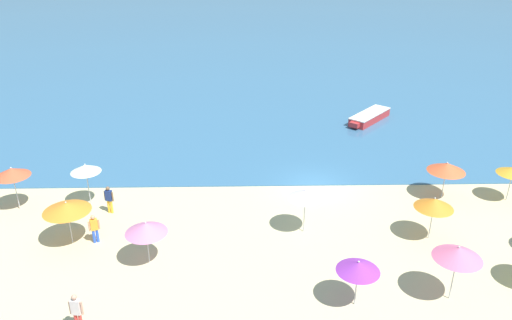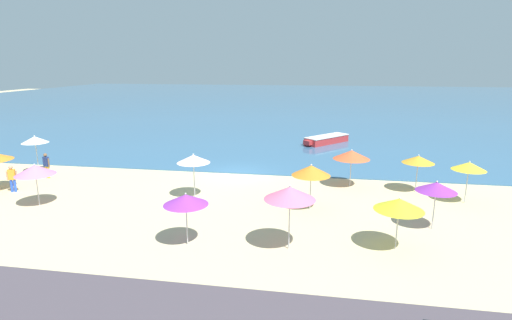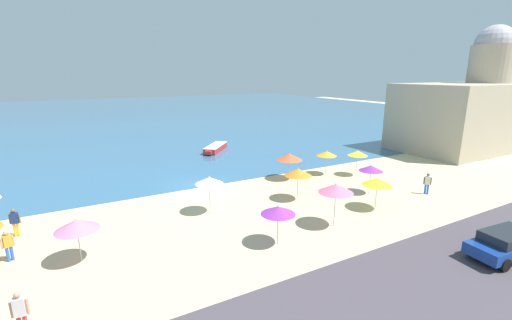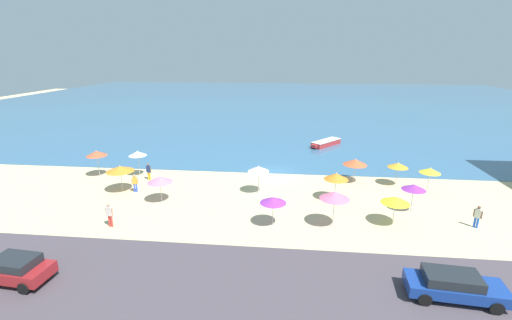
{
  "view_description": "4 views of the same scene",
  "coord_description": "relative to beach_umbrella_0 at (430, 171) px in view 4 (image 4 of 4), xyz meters",
  "views": [
    {
      "loc": [
        -4.28,
        -27.78,
        14.57
      ],
      "look_at": [
        -3.66,
        1.54,
        1.12
      ],
      "focal_mm": 35.0,
      "sensor_mm": 36.0,
      "label": 1
    },
    {
      "loc": [
        5.68,
        -25.66,
        7.37
      ],
      "look_at": [
        2.06,
        -4.1,
        2.04
      ],
      "focal_mm": 28.0,
      "sensor_mm": 36.0,
      "label": 2
    },
    {
      "loc": [
        -8.84,
        -25.04,
        8.95
      ],
      "look_at": [
        4.59,
        -0.92,
        1.92
      ],
      "focal_mm": 24.0,
      "sensor_mm": 36.0,
      "label": 3
    },
    {
      "loc": [
        1.34,
        -32.77,
        11.67
      ],
      "look_at": [
        -2.15,
        1.5,
        0.92
      ],
      "focal_mm": 24.0,
      "sensor_mm": 36.0,
      "label": 4
    }
  ],
  "objects": [
    {
      "name": "beach_umbrella_12",
      "position": [
        -2.64,
        -3.97,
        -0.05
      ],
      "size": [
        1.78,
        1.78,
        2.28
      ],
      "color": "#B2B2B7",
      "rests_on": "ground_plane"
    },
    {
      "name": "beach_umbrella_4",
      "position": [
        -14.7,
        -1.59,
        0.19
      ],
      "size": [
        1.84,
        1.84,
        2.53
      ],
      "color": "#B2B2B7",
      "rests_on": "ground_plane"
    },
    {
      "name": "beach_umbrella_1",
      "position": [
        -8.24,
        -2.39,
        0.03
      ],
      "size": [
        1.98,
        1.98,
        2.42
      ],
      "color": "#B2B2B7",
      "rests_on": "ground_plane"
    },
    {
      "name": "beach_umbrella_2",
      "position": [
        -5.96,
        1.99,
        -0.05
      ],
      "size": [
        2.21,
        2.21,
        2.33
      ],
      "color": "#B2B2B7",
      "rests_on": "ground_plane"
    },
    {
      "name": "beach_umbrella_3",
      "position": [
        -2.22,
        1.57,
        -0.1
      ],
      "size": [
        1.82,
        1.82,
        2.23
      ],
      "color": "#B2B2B7",
      "rests_on": "ground_plane"
    },
    {
      "name": "parked_car_0",
      "position": [
        -26.4,
        -15.02,
        -1.23
      ],
      "size": [
        4.04,
        2.09,
        1.42
      ],
      "color": "maroon",
      "rests_on": "coastal_road"
    },
    {
      "name": "coastal_road",
      "position": [
        -13.44,
        -14.39,
        -2.02
      ],
      "size": [
        80.0,
        8.0,
        0.06
      ],
      "primitive_type": "cube",
      "color": "#483F47",
      "rests_on": "ground_plane"
    },
    {
      "name": "bather_1",
      "position": [
        -25.47,
        0.57,
        -1.11
      ],
      "size": [
        0.55,
        0.31,
        1.67
      ],
      "color": "yellow",
      "rests_on": "ground_plane"
    },
    {
      "name": "beach_umbrella_6",
      "position": [
        -26.7,
        -2.43,
        0.07
      ],
      "size": [
        2.38,
        2.38,
        2.42
      ],
      "color": "#B2B2B7",
      "rests_on": "ground_plane"
    },
    {
      "name": "parked_car_1",
      "position": [
        -3.85,
        -14.07,
        -1.24
      ],
      "size": [
        4.71,
        2.15,
        1.39
      ],
      "color": "navy",
      "rests_on": "coastal_road"
    },
    {
      "name": "bather_3",
      "position": [
        -25.49,
        -2.4,
        -1.15
      ],
      "size": [
        0.53,
        0.35,
        1.6
      ],
      "color": "blue",
      "rests_on": "ground_plane"
    },
    {
      "name": "beach_umbrella_10",
      "position": [
        -30.83,
        1.1,
        0.31
      ],
      "size": [
        1.97,
        1.97,
        2.67
      ],
      "color": "#B2B2B7",
      "rests_on": "ground_plane"
    },
    {
      "name": "beach_umbrella_5",
      "position": [
        -26.88,
        1.55,
        0.29
      ],
      "size": [
        1.71,
        1.71,
        2.63
      ],
      "color": "#B2B2B7",
      "rests_on": "ground_plane"
    },
    {
      "name": "beach_umbrella_0",
      "position": [
        0.0,
        0.0,
        0.0
      ],
      "size": [
        1.74,
        1.74,
        2.33
      ],
      "color": "#B2B2B7",
      "rests_on": "ground_plane"
    },
    {
      "name": "beach_umbrella_8",
      "position": [
        -22.46,
        -4.19,
        -0.09
      ],
      "size": [
        2.02,
        2.02,
        2.29
      ],
      "color": "#B2B2B7",
      "rests_on": "ground_plane"
    },
    {
      "name": "ground_plane",
      "position": [
        -13.44,
        3.61,
        -2.05
      ],
      "size": [
        160.0,
        160.0,
        0.0
      ],
      "primitive_type": "plane",
      "color": "#CBBB8D"
    },
    {
      "name": "sea",
      "position": [
        -13.44,
        58.61,
        -2.02
      ],
      "size": [
        150.0,
        110.0,
        0.05
      ],
      "primitive_type": "cube",
      "color": "#36648A",
      "rests_on": "ground_plane"
    },
    {
      "name": "bather_2",
      "position": [
        -24.46,
        -8.68,
        -1.05
      ],
      "size": [
        0.57,
        0.26,
        1.78
      ],
      "color": "red",
      "rests_on": "ground_plane"
    },
    {
      "name": "beach_umbrella_11",
      "position": [
        -4.64,
        -6.4,
        -0.12
      ],
      "size": [
        1.97,
        1.97,
        2.23
      ],
      "color": "#B2B2B7",
      "rests_on": "ground_plane"
    },
    {
      "name": "beach_umbrella_7",
      "position": [
        -13.13,
        -7.38,
        -0.08
      ],
      "size": [
        1.85,
        1.85,
        2.25
      ],
      "color": "#B2B2B7",
      "rests_on": "ground_plane"
    },
    {
      "name": "bather_0",
      "position": [
        1.03,
        -6.23,
        -1.12
      ],
      "size": [
        0.43,
        0.43,
        1.65
      ],
      "color": "blue",
      "rests_on": "ground_plane"
    },
    {
      "name": "beach_umbrella_9",
      "position": [
        -8.92,
        -7.09,
        0.34
      ],
      "size": [
        2.07,
        2.07,
        2.72
      ],
      "color": "#B2B2B7",
      "rests_on": "ground_plane"
    },
    {
      "name": "skiff_nearshore",
      "position": [
        -7.36,
        15.18,
        -1.64
      ],
      "size": [
        4.21,
        4.6,
        0.71
      ],
      "color": "#BC2F30",
      "rests_on": "sea"
    }
  ]
}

